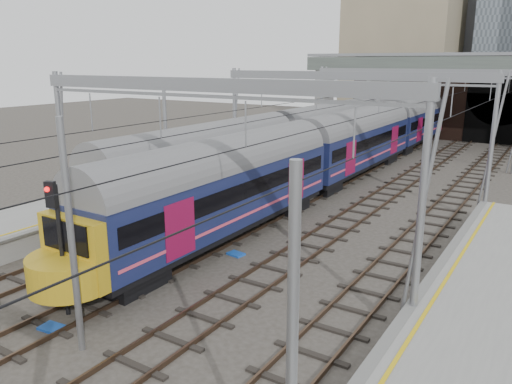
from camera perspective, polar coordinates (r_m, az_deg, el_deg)
The scene contains 10 objects.
ground at distance 15.73m, azimuth -25.23°, elevation -19.21°, with size 160.00×160.00×0.00m, color #38332D.
tracks at distance 25.82m, azimuth 3.78°, elevation -4.32°, with size 14.40×80.00×0.22m.
overhead_line at distance 30.34m, azimuth 9.99°, elevation 10.98°, with size 16.80×80.00×8.00m.
retaining_wall at distance 59.44m, azimuth 22.73°, elevation 9.63°, with size 28.00×2.75×9.00m.
overbridge at distance 53.76m, azimuth 20.39°, elevation 12.57°, with size 28.00×3.00×9.25m.
train_main at distance 46.58m, azimuth 15.23°, elevation 7.00°, with size 2.98×68.87×5.07m.
train_second at distance 51.20m, azimuth 12.14°, elevation 7.82°, with size 2.95×68.26×5.03m.
signal_near_left at distance 17.63m, azimuth -21.69°, elevation -4.29°, with size 0.38×0.46×4.73m.
equip_cover_a at distance 18.04m, azimuth -22.30°, elevation -14.15°, with size 0.78×0.55×0.09m, color blue.
equip_cover_b at distance 22.57m, azimuth -2.31°, elevation -7.09°, with size 0.74×0.52×0.09m, color blue.
Camera 1 is at (11.60, -6.49, 8.41)m, focal length 35.00 mm.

